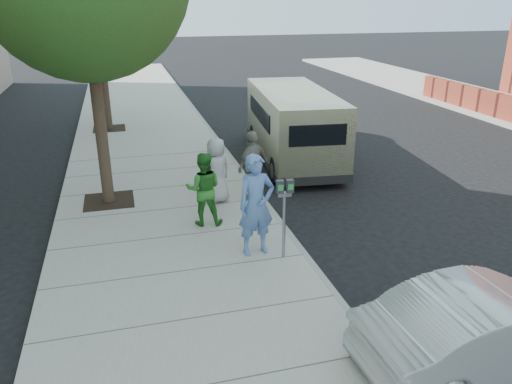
# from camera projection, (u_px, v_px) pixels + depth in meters

# --- Properties ---
(ground) EXTENTS (120.00, 120.00, 0.00)m
(ground) POSITION_uv_depth(u_px,v_px,m) (219.00, 237.00, 10.86)
(ground) COLOR black
(ground) RESTS_ON ground
(sidewalk) EXTENTS (5.00, 60.00, 0.15)m
(sidewalk) POSITION_uv_depth(u_px,v_px,m) (173.00, 239.00, 10.59)
(sidewalk) COLOR gray
(sidewalk) RESTS_ON ground
(curb_face) EXTENTS (0.12, 60.00, 0.16)m
(curb_face) POSITION_uv_depth(u_px,v_px,m) (282.00, 226.00, 11.19)
(curb_face) COLOR gray
(curb_face) RESTS_ON ground
(parking_meter) EXTENTS (0.33, 0.13, 1.59)m
(parking_meter) POSITION_uv_depth(u_px,v_px,m) (285.00, 202.00, 9.32)
(parking_meter) COLOR gray
(parking_meter) RESTS_ON sidewalk
(van) EXTENTS (2.60, 6.20, 2.24)m
(van) POSITION_uv_depth(u_px,v_px,m) (292.00, 124.00, 15.53)
(van) COLOR beige
(van) RESTS_ON ground
(sedan) EXTENTS (3.94, 1.55, 1.28)m
(sedan) POSITION_uv_depth(u_px,v_px,m) (493.00, 328.00, 6.84)
(sedan) COLOR #AFB2B6
(sedan) RESTS_ON ground
(person_officer) EXTENTS (0.79, 0.57, 2.01)m
(person_officer) POSITION_uv_depth(u_px,v_px,m) (256.00, 205.00, 9.55)
(person_officer) COLOR #5578B5
(person_officer) RESTS_ON sidewalk
(person_green_shirt) EXTENTS (0.92, 0.79, 1.65)m
(person_green_shirt) POSITION_uv_depth(u_px,v_px,m) (204.00, 189.00, 10.87)
(person_green_shirt) COLOR #2C7727
(person_green_shirt) RESTS_ON sidewalk
(person_gray_shirt) EXTENTS (0.93, 0.81, 1.61)m
(person_gray_shirt) POSITION_uv_depth(u_px,v_px,m) (217.00, 170.00, 12.08)
(person_gray_shirt) COLOR #A3A3A6
(person_gray_shirt) RESTS_ON sidewalk
(person_striped_polo) EXTENTS (1.08, 0.93, 1.74)m
(person_striped_polo) POSITION_uv_depth(u_px,v_px,m) (253.00, 165.00, 12.24)
(person_striped_polo) COLOR gray
(person_striped_polo) RESTS_ON sidewalk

